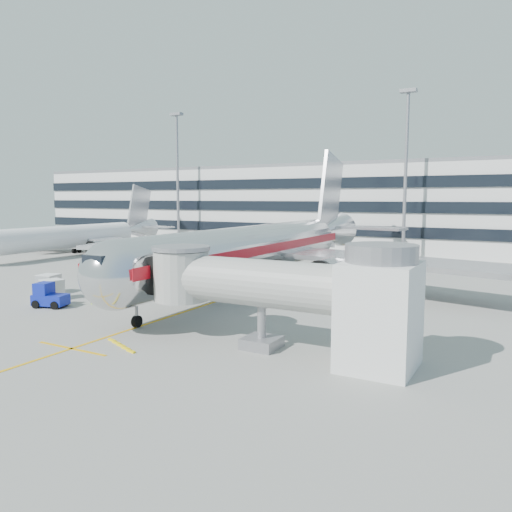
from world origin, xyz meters
The scene contains 15 objects.
ground centered at (0.00, 0.00, 0.00)m, with size 180.00×180.00×0.00m, color gray.
lead_in_line centered at (0.00, 10.00, 0.01)m, with size 0.25×70.00×0.01m, color #DFA00B.
stop_bar centered at (0.00, -14.00, 0.01)m, with size 6.00×0.25×0.01m, color #DFA00B.
main_jet centered at (0.00, 11.72, 4.23)m, with size 50.95×48.70×16.06m.
jet_bridge centered at (12.18, -8.00, 3.87)m, with size 17.80×4.50×7.00m.
terminal centered at (0.00, 57.95, 7.80)m, with size 150.00×24.25×15.60m.
light_mast_west centered at (-35.00, 42.00, 14.88)m, with size 2.40×1.20×25.45m.
light_mast_centre centered at (8.00, 42.00, 14.88)m, with size 2.40×1.20×25.45m.
second_jet centered at (-41.10, 22.80, 3.18)m, with size 38.21×36.52×12.04m.
belt_loader centered at (-8.62, 3.73, 0.61)m, with size 4.60×2.48×2.15m.
baggage_tug centered at (-11.56, -6.52, 0.93)m, with size 3.21×2.49×2.15m.
cargo_container_left centered at (-11.28, 0.73, 0.91)m, with size 2.24×2.24×1.81m.
cargo_container_right centered at (-16.94, -2.23, 0.95)m, with size 2.10×2.10×1.90m.
cargo_container_front centered at (-14.09, -4.15, 0.95)m, with size 2.17×2.17×1.89m.
ramp_worker centered at (-9.04, -3.75, 0.93)m, with size 0.68×0.44×1.86m, color #BFFF1A.
Camera 1 is at (25.23, -35.17, 9.56)m, focal length 35.00 mm.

